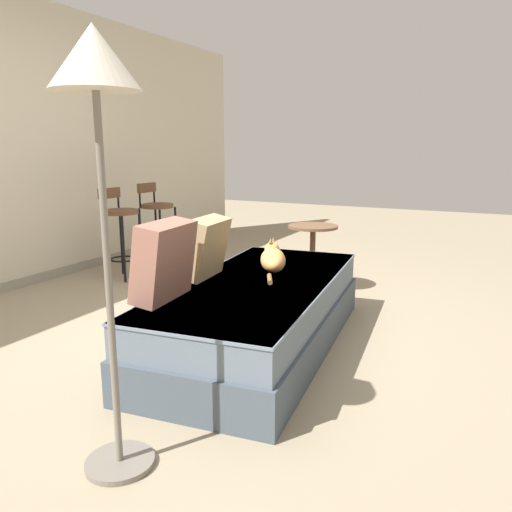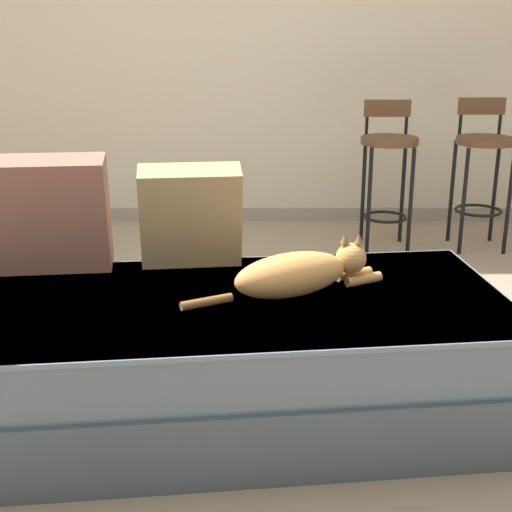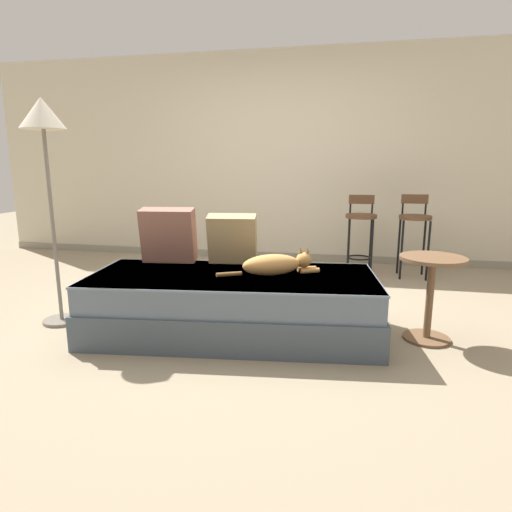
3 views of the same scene
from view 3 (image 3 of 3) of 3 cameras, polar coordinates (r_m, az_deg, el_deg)
ground_plane at (r=3.56m, az=-1.40°, el=-7.81°), size 16.00×16.00×0.00m
wall_back_panel at (r=5.57m, az=3.91°, el=12.87°), size 8.00×0.10×2.60m
wall_baseboard_trim at (r=5.63m, az=3.66°, el=0.01°), size 8.00×0.02×0.09m
couch at (r=3.12m, az=-3.09°, el=-6.33°), size 2.14×1.12×0.44m
throw_pillow_corner at (r=3.47m, az=-11.59°, el=2.75°), size 0.44×0.26×0.44m
throw_pillow_middle at (r=3.36m, az=-3.17°, el=2.32°), size 0.40×0.25×0.40m
cat at (r=3.03m, az=2.63°, el=-1.14°), size 0.70×0.37×0.19m
bar_stool_near_window at (r=4.90m, az=13.78°, el=3.91°), size 0.34×0.34×0.89m
bar_stool_by_doorway at (r=4.96m, az=20.36°, el=3.59°), size 0.34×0.34×0.90m
side_table at (r=3.18m, az=22.26°, el=-3.78°), size 0.44×0.44×0.60m
floor_lamp at (r=3.54m, az=-26.42°, el=14.24°), size 0.32×0.32×1.68m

